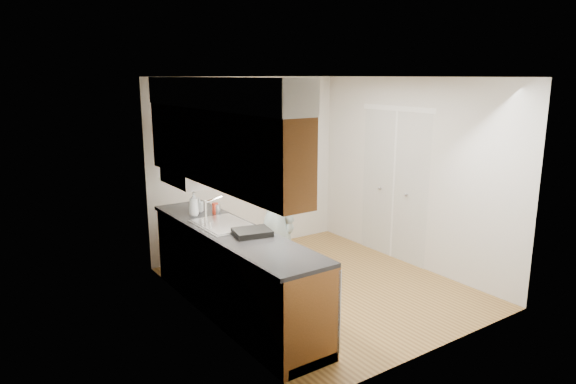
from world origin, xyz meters
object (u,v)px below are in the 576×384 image
at_px(soap_bottle_b, 199,204).
at_px(dish_rack, 252,232).
at_px(soda_can, 215,208).
at_px(person, 277,204).
at_px(soap_bottle_a, 194,204).
at_px(steel_can, 218,209).

distance_m(soap_bottle_b, dish_rack, 1.15).
bearing_deg(dish_rack, soda_can, 98.70).
bearing_deg(soap_bottle_b, person, -42.51).
distance_m(person, soda_can, 0.73).
xyz_separation_m(soda_can, dish_rack, (-0.06, -0.94, -0.04)).
height_order(soap_bottle_a, soda_can, soap_bottle_a).
distance_m(soap_bottle_b, steel_can, 0.26).
relative_size(soda_can, steel_can, 1.10).
bearing_deg(soap_bottle_b, steel_can, -60.87).
relative_size(soap_bottle_b, dish_rack, 0.48).
bearing_deg(soap_bottle_b, soda_can, -61.63).
height_order(person, soap_bottle_b, person).
bearing_deg(person, soap_bottle_b, 61.28).
bearing_deg(soda_can, steel_can, -55.81).
relative_size(soap_bottle_b, steel_can, 1.46).
bearing_deg(soda_can, soap_bottle_a, 164.54).
xyz_separation_m(soap_bottle_a, soap_bottle_b, (0.13, 0.14, -0.06)).
distance_m(soda_can, dish_rack, 0.95).
distance_m(person, soap_bottle_b, 0.94).
bearing_deg(soap_bottle_b, soap_bottle_a, -133.61).
bearing_deg(soap_bottle_a, soap_bottle_b, 46.39).
distance_m(soap_bottle_a, steel_can, 0.29).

